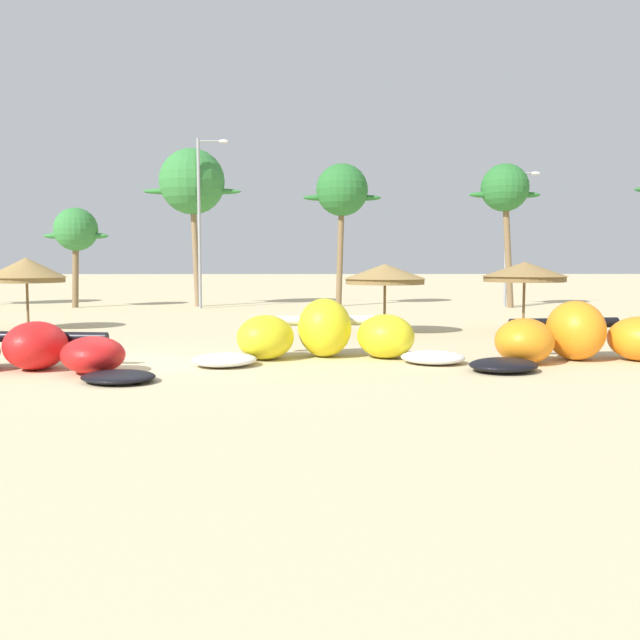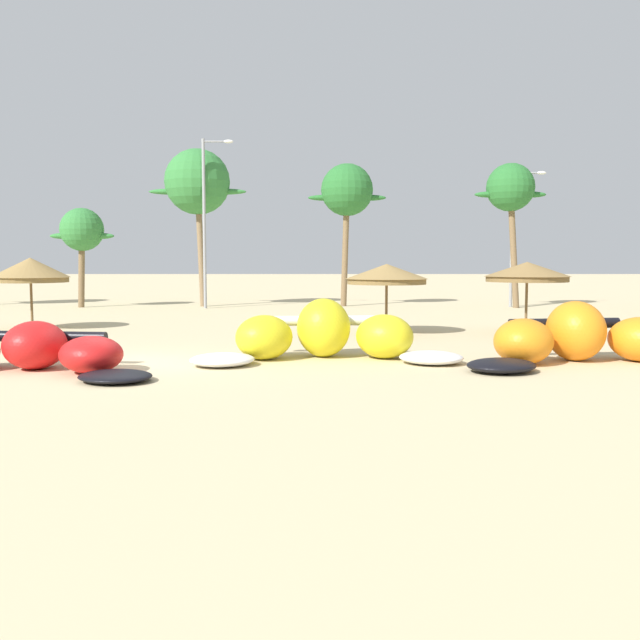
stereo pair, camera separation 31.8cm
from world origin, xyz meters
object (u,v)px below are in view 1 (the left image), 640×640
(kite_center, at_px, (583,339))
(beach_umbrella_middle, at_px, (385,274))
(palm_center_left, at_px, (342,192))
(kite_left, at_px, (28,353))
(lamppost_west_center, at_px, (510,230))
(kite_left_of_center, at_px, (326,336))
(palm_left, at_px, (76,231))
(palm_left_of_gap, at_px, (192,183))
(beach_umbrella_near_palms, at_px, (525,272))
(palm_center_right, at_px, (505,190))
(lamppost_west, at_px, (202,215))
(beach_umbrella_near_van, at_px, (26,270))

(kite_center, xyz_separation_m, beach_umbrella_middle, (-4.58, 7.28, 1.63))
(beach_umbrella_middle, distance_m, palm_center_left, 16.82)
(kite_left, xyz_separation_m, lamppost_west_center, (18.88, 24.18, 4.13))
(kite_left, xyz_separation_m, kite_left_of_center, (7.38, 2.23, 0.17))
(palm_left, relative_size, palm_left_of_gap, 0.62)
(beach_umbrella_near_palms, height_order, palm_left_of_gap, palm_left_of_gap)
(kite_center, relative_size, palm_center_right, 0.92)
(palm_left, height_order, palm_left_of_gap, palm_left_of_gap)
(palm_center_left, distance_m, lamppost_west_center, 10.28)
(palm_center_right, distance_m, lamppost_west_center, 2.46)
(kite_center, bearing_deg, palm_left_of_gap, 121.77)
(palm_left, bearing_deg, lamppost_west_center, 0.83)
(kite_left_of_center, bearing_deg, palm_left_of_gap, 108.38)
(kite_left, height_order, beach_umbrella_near_palms, beach_umbrella_near_palms)
(kite_left, distance_m, kite_center, 14.40)
(beach_umbrella_near_palms, bearing_deg, lamppost_west, 135.45)
(palm_left, height_order, lamppost_west_center, lamppost_west_center)
(kite_center, bearing_deg, palm_left, 133.37)
(beach_umbrella_near_palms, relative_size, palm_center_right, 0.38)
(beach_umbrella_middle, xyz_separation_m, palm_center_right, (8.59, 14.66, 4.61))
(lamppost_west, bearing_deg, kite_center, -57.64)
(kite_center, xyz_separation_m, beach_umbrella_near_van, (-18.63, 9.11, 1.76))
(kite_center, height_order, palm_center_left, palm_center_left)
(kite_left, distance_m, palm_center_left, 27.20)
(kite_left_of_center, distance_m, beach_umbrella_near_van, 14.47)
(kite_center, xyz_separation_m, palm_center_right, (4.00, 21.94, 6.23))
(kite_left, bearing_deg, beach_umbrella_near_palms, 30.56)
(kite_center, xyz_separation_m, lamppost_west, (-13.60, 21.47, 4.76))
(palm_left, bearing_deg, beach_umbrella_middle, -42.34)
(palm_left, xyz_separation_m, lamppost_west_center, (25.67, 0.37, 0.09))
(kite_left, relative_size, beach_umbrella_near_van, 2.49)
(beach_umbrella_near_palms, relative_size, lamppost_west, 0.33)
(palm_center_right, relative_size, lamppost_west, 0.87)
(kite_left, relative_size, beach_umbrella_middle, 2.46)
(palm_left, bearing_deg, kite_center, -46.63)
(beach_umbrella_near_palms, height_order, palm_left, palm_left)
(beach_umbrella_near_van, bearing_deg, lamppost_west_center, 30.41)
(kite_left, bearing_deg, kite_left_of_center, 16.80)
(beach_umbrella_near_palms, bearing_deg, kite_center, -95.30)
(kite_left_of_center, xyz_separation_m, lamppost_west_center, (11.49, 21.95, 3.96))
(palm_left, bearing_deg, kite_left_of_center, -56.70)
(palm_left_of_gap, bearing_deg, beach_umbrella_near_palms, -46.44)
(beach_umbrella_middle, distance_m, palm_left_of_gap, 19.48)
(kite_left, relative_size, lamppost_west, 0.78)
(beach_umbrella_near_palms, relative_size, palm_left_of_gap, 0.34)
(kite_left, height_order, kite_left_of_center, kite_left_of_center)
(beach_umbrella_near_palms, bearing_deg, beach_umbrella_middle, -178.75)
(palm_left, bearing_deg, beach_umbrella_near_palms, -34.44)
(kite_left_of_center, xyz_separation_m, lamppost_west, (-6.66, 20.70, 4.75))
(palm_center_left, relative_size, palm_center_right, 1.02)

